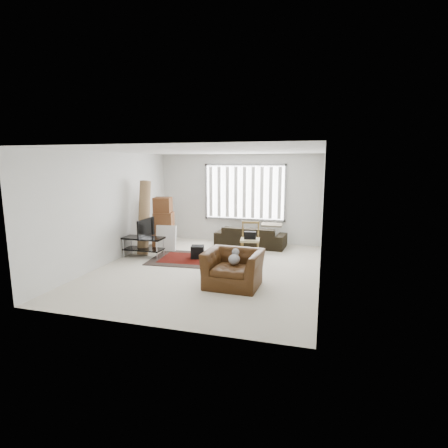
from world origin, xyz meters
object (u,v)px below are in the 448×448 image
object	(u,v)px
moving_boxes	(164,224)
sofa	(251,233)
tv_stand	(144,243)
armchair	(233,266)
side_chair	(250,238)

from	to	relation	value
moving_boxes	sofa	size ratio (longest dim) A/B	0.71
tv_stand	moving_boxes	xyz separation A→B (m)	(0.01, 1.21, 0.29)
moving_boxes	sofa	distance (m)	2.57
tv_stand	armchair	world-z (taller)	armchair
side_chair	sofa	bearing A→B (deg)	92.30
moving_boxes	side_chair	xyz separation A→B (m)	(2.67, -0.44, -0.17)
tv_stand	moving_boxes	world-z (taller)	moving_boxes
tv_stand	side_chair	bearing A→B (deg)	16.16
tv_stand	sofa	size ratio (longest dim) A/B	0.52
tv_stand	sofa	distance (m)	3.12
side_chair	armchair	distance (m)	2.25
sofa	tv_stand	bearing A→B (deg)	41.85
side_chair	tv_stand	bearing A→B (deg)	-172.18
armchair	tv_stand	bearing A→B (deg)	154.44
moving_boxes	armchair	bearing A→B (deg)	-43.90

